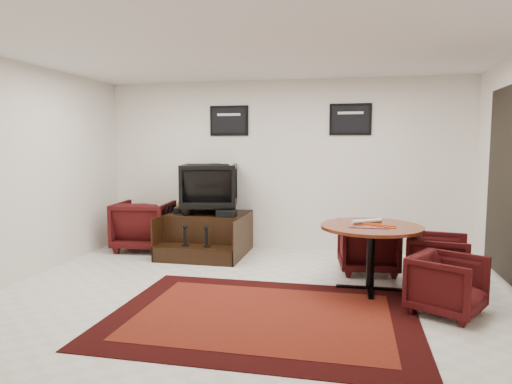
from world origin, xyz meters
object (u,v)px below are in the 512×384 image
at_px(table_chair_window, 438,258).
at_px(table_chair_corner, 447,282).
at_px(table_chair_back, 368,244).
at_px(armchair_side, 144,223).
at_px(shine_chair, 210,185).
at_px(meeting_table, 371,233).
at_px(shine_podium, 208,235).

distance_m(table_chair_window, table_chair_corner, 0.94).
bearing_deg(table_chair_back, table_chair_window, 141.29).
height_order(table_chair_window, table_chair_corner, table_chair_window).
xyz_separation_m(table_chair_window, table_chair_corner, (-0.06, -0.94, -0.02)).
relative_size(table_chair_back, table_chair_window, 1.09).
distance_m(armchair_side, table_chair_back, 3.66).
distance_m(table_chair_back, table_chair_corner, 1.64).
bearing_deg(armchair_side, table_chair_corner, 149.18).
xyz_separation_m(shine_chair, armchair_side, (-1.12, -0.10, -0.65)).
relative_size(shine_chair, armchair_side, 0.99).
height_order(shine_chair, table_chair_window, shine_chair).
bearing_deg(table_chair_back, shine_chair, -22.57).
xyz_separation_m(meeting_table, table_chair_corner, (0.75, -0.65, -0.36)).
bearing_deg(shine_podium, table_chair_corner, -31.84).
bearing_deg(shine_podium, shine_chair, 90.00).
xyz_separation_m(shine_chair, table_chair_back, (2.50, -0.71, -0.70)).
bearing_deg(meeting_table, armchair_side, 158.79).
distance_m(armchair_side, meeting_table, 3.89).
relative_size(table_chair_window, table_chair_corner, 1.06).
bearing_deg(shine_chair, table_chair_corner, 133.88).
relative_size(armchair_side, meeting_table, 0.75).
xyz_separation_m(shine_chair, table_chair_corner, (3.25, -2.16, -0.76)).
xyz_separation_m(armchair_side, meeting_table, (3.62, -1.41, 0.24)).
relative_size(table_chair_back, table_chair_corner, 1.16).
bearing_deg(table_chair_corner, table_chair_back, 57.46).
xyz_separation_m(shine_podium, meeting_table, (2.50, -1.37, 0.39)).
xyz_separation_m(armchair_side, table_chair_back, (3.61, -0.60, -0.06)).
distance_m(shine_chair, armchair_side, 1.29).
height_order(shine_chair, table_chair_corner, shine_chair).
bearing_deg(table_chair_back, shine_podium, -19.63).
relative_size(shine_podium, table_chair_corner, 1.92).
bearing_deg(table_chair_corner, armchair_side, 94.72).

